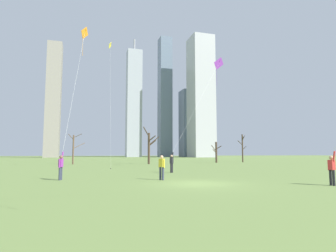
# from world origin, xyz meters

# --- Properties ---
(ground_plane) EXTENTS (400.00, 400.00, 0.00)m
(ground_plane) POSITION_xyz_m (0.00, 0.00, 0.00)
(ground_plane) COLOR olive
(kite_flyer_midfield_right_purple) EXTENTS (9.49, 7.44, 13.91)m
(kite_flyer_midfield_right_purple) POSITION_xyz_m (3.68, 11.28, 4.29)
(kite_flyer_midfield_right_purple) COLOR black
(kite_flyer_midfield_right_purple) RESTS_ON ground
(kite_flyer_midfield_left_orange) EXTENTS (1.67, 5.11, 12.59)m
(kite_flyer_midfield_left_orange) POSITION_xyz_m (-7.57, 5.39, 2.72)
(kite_flyer_midfield_left_orange) COLOR #33384C
(kite_flyer_midfield_left_orange) RESTS_ON ground
(bystander_watching_nearby) EXTENTS (0.36, 0.43, 1.62)m
(bystander_watching_nearby) POSITION_xyz_m (-1.38, 2.85, 0.90)
(bystander_watching_nearby) COLOR #33384C
(bystander_watching_nearby) RESTS_ON ground
(distant_kite_low_near_trees_yellow) EXTENTS (0.34, 3.58, 15.97)m
(distant_kite_low_near_trees_yellow) POSITION_xyz_m (-3.47, 19.91, 14.06)
(distant_kite_low_near_trees_yellow) COLOR yellow
(distant_kite_low_near_trees_yellow) RESTS_ON ground
(bare_tree_left_of_center) EXTENTS (2.69, 1.42, 4.92)m
(bare_tree_left_of_center) POSITION_xyz_m (-7.89, 32.68, 2.54)
(bare_tree_left_of_center) COLOR brown
(bare_tree_left_of_center) RESTS_ON ground
(bare_tree_right_of_center) EXTENTS (1.62, 1.48, 5.54)m
(bare_tree_right_of_center) POSITION_xyz_m (24.12, 34.67, 2.96)
(bare_tree_right_of_center) COLOR #423326
(bare_tree_right_of_center) RESTS_ON ground
(bare_tree_leftmost) EXTENTS (2.93, 1.52, 6.07)m
(bare_tree_leftmost) POSITION_xyz_m (4.07, 30.44, 2.92)
(bare_tree_leftmost) COLOR #423326
(bare_tree_leftmost) RESTS_ON ground
(bare_tree_far_right_edge) EXTENTS (2.13, 1.46, 3.89)m
(bare_tree_far_right_edge) POSITION_xyz_m (17.59, 33.18, 2.03)
(bare_tree_far_right_edge) COLOR #423326
(bare_tree_far_right_edge) RESTS_ON ground
(skyline_slender_spire) EXTENTS (9.96, 11.26, 55.79)m
(skyline_slender_spire) POSITION_xyz_m (44.78, 103.06, 27.90)
(skyline_slender_spire) COLOR #B2B2B7
(skyline_slender_spire) RESTS_ON ground
(skyline_squat_block) EXTENTS (7.30, 6.32, 59.74)m
(skyline_squat_block) POSITION_xyz_m (17.10, 123.02, 26.87)
(skyline_squat_block) COLOR #9EA3AD
(skyline_squat_block) RESTS_ON ground
(skyline_mid_tower_left) EXTENTS (11.98, 8.79, 43.12)m
(skyline_mid_tower_left) POSITION_xyz_m (47.10, 119.94, 17.10)
(skyline_mid_tower_left) COLOR slate
(skyline_mid_tower_left) RESTS_ON ground
(skyline_short_annex) EXTENTS (6.08, 6.93, 50.57)m
(skyline_short_annex) POSITION_xyz_m (-19.60, 115.79, 25.28)
(skyline_short_annex) COLOR gray
(skyline_short_annex) RESTS_ON ground
(skyline_wide_slab) EXTENTS (6.12, 6.86, 61.86)m
(skyline_wide_slab) POSITION_xyz_m (33.11, 122.50, 30.93)
(skyline_wide_slab) COLOR slate
(skyline_wide_slab) RESTS_ON ground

